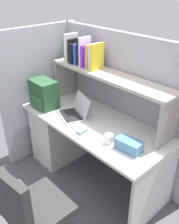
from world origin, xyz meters
The scene contains 12 objects.
ground_plane centered at (0.00, 0.00, 0.00)m, with size 8.00×8.00×0.00m, color #4C4C51.
desk centered at (-0.39, 0.00, 0.40)m, with size 1.60×0.70×0.73m.
cubicle_partition_rear centered at (0.00, 0.38, 0.78)m, with size 1.84×0.05×1.55m, color #9E9EA8.
cubicle_partition_left centered at (-0.85, -0.05, 0.78)m, with size 0.05×1.06×1.55m, color #9E9EA8.
overhead_hutch centered at (0.00, 0.20, 1.08)m, with size 1.44×0.28×0.45m.
reference_books_on_shelf centered at (-0.39, 0.20, 1.30)m, with size 0.47×0.18×0.30m.
laptop centered at (-0.20, -0.07, 0.78)m, with size 0.38×0.35×0.22m.
backpack centered at (-0.60, -0.18, 0.88)m, with size 0.30×0.23×0.31m.
computer_mouse centered at (0.08, -0.22, 0.75)m, with size 0.06×0.10×0.03m, color #7299C6.
paper_cup centered at (0.37, -0.16, 0.77)m, with size 0.08×0.08×0.09m, color white.
tissue_box centered at (0.55, -0.11, 0.78)m, with size 0.22×0.12×0.10m, color teal.
office_chair centered at (0.34, -0.94, 0.39)m, with size 0.52×0.52×0.93m.
Camera 1 is at (1.57, -1.49, 2.02)m, focal length 40.24 mm.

